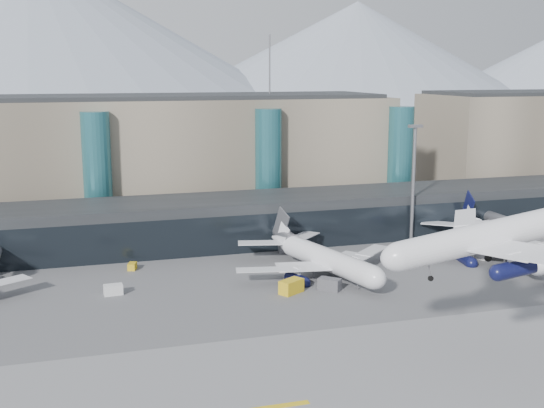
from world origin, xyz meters
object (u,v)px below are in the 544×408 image
at_px(veh_c, 330,284).
at_px(veh_e, 544,253).
at_px(hero_jet, 510,225).
at_px(lightmast_mid, 413,177).
at_px(jet_parked_mid, 317,250).
at_px(veh_h, 291,286).
at_px(veh_b, 132,266).
at_px(veh_d, 472,243).
at_px(veh_a, 113,290).
at_px(jet_parked_right, 494,234).
at_px(veh_g, 480,256).

bearing_deg(veh_c, veh_e, 53.16).
bearing_deg(hero_jet, lightmast_mid, 79.89).
height_order(lightmast_mid, hero_jet, lightmast_mid).
distance_m(jet_parked_mid, veh_e, 48.05).
bearing_deg(veh_e, veh_h, 171.47).
bearing_deg(veh_e, hero_jet, -149.43).
distance_m(veh_b, veh_d, 71.04).
bearing_deg(veh_a, veh_c, -16.03).
distance_m(jet_parked_right, veh_e, 11.02).
bearing_deg(veh_d, hero_jet, -148.06).
xyz_separation_m(lightmast_mid, veh_e, (20.17, -18.20, -13.67)).
height_order(jet_parked_right, veh_h, jet_parked_right).
xyz_separation_m(veh_d, veh_e, (9.71, -10.66, -0.16)).
relative_size(jet_parked_mid, veh_b, 15.91).
xyz_separation_m(jet_parked_mid, jet_parked_right, (37.95, 0.16, 0.38)).
bearing_deg(veh_h, veh_e, -24.12).
bearing_deg(jet_parked_mid, veh_e, -108.18).
bearing_deg(veh_b, jet_parked_mid, -91.37).
relative_size(lightmast_mid, veh_d, 8.11).
xyz_separation_m(veh_e, veh_h, (-56.15, -7.58, 0.42)).
distance_m(hero_jet, veh_e, 58.35).
bearing_deg(veh_d, veh_h, 172.41).
height_order(jet_parked_right, veh_e, jet_parked_right).
bearing_deg(veh_d, jet_parked_mid, 162.90).
bearing_deg(jet_parked_mid, veh_b, 55.80).
bearing_deg(veh_h, jet_parked_right, -19.21).
bearing_deg(jet_parked_right, hero_jet, 156.29).
distance_m(jet_parked_right, veh_d, 8.78).
height_order(veh_d, veh_g, veh_d).
bearing_deg(lightmast_mid, veh_d, -35.78).
relative_size(jet_parked_right, veh_h, 9.20).
xyz_separation_m(veh_b, veh_d, (70.96, -3.33, 0.25)).
bearing_deg(jet_parked_right, veh_g, 115.97).
distance_m(hero_jet, veh_h, 41.17).
bearing_deg(veh_b, lightmast_mid, -68.25).
xyz_separation_m(lightmast_mid, veh_b, (-60.50, -4.21, -13.77)).
xyz_separation_m(lightmast_mid, veh_a, (-64.85, -18.15, -13.55)).
bearing_deg(veh_g, jet_parked_right, 70.05).
xyz_separation_m(lightmast_mid, jet_parked_mid, (-27.67, -15.60, -10.07)).
bearing_deg(hero_jet, veh_h, 125.40).
bearing_deg(veh_d, veh_c, 176.13).
height_order(veh_d, veh_h, veh_h).
bearing_deg(lightmast_mid, veh_a, -164.37).
bearing_deg(veh_g, jet_parked_mid, -128.11).
relative_size(jet_parked_right, veh_d, 12.26).
relative_size(veh_c, veh_d, 1.19).
xyz_separation_m(jet_parked_right, veh_d, (0.19, 7.90, -3.83)).
bearing_deg(veh_a, veh_b, 69.37).
height_order(veh_b, veh_c, veh_c).
xyz_separation_m(veh_a, veh_g, (71.44, 1.61, -0.17)).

